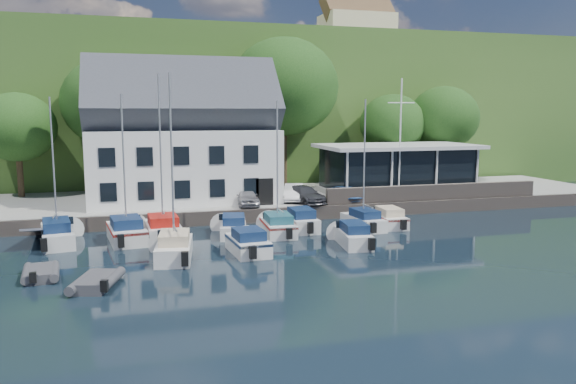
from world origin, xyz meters
name	(u,v)px	position (x,y,z in m)	size (l,w,h in m)	color
ground	(345,259)	(0.00, 0.00, 0.00)	(180.00, 180.00, 0.00)	black
quay	(268,201)	(0.00, 17.50, 0.50)	(60.00, 13.00, 1.00)	gray
quay_face	(290,214)	(0.00, 11.00, 0.50)	(60.00, 0.30, 1.00)	#645850
hillside	(201,111)	(0.00, 62.00, 8.00)	(160.00, 75.00, 16.00)	#294A1B
field_patch	(240,63)	(8.00, 70.00, 16.15)	(50.00, 30.00, 0.30)	#616934
farmhouse	(356,28)	(22.00, 52.00, 20.10)	(10.40, 7.00, 8.20)	beige
harbor_building	(183,145)	(-7.00, 16.50, 5.35)	(14.40, 8.20, 8.70)	silver
club_pavilion	(397,168)	(11.00, 16.00, 3.05)	(13.20, 7.20, 4.10)	black
seawall	(435,192)	(12.00, 11.40, 1.60)	(18.00, 0.50, 1.20)	#645850
gangway	(40,241)	(-16.50, 9.00, 0.00)	(1.20, 6.00, 1.40)	#B8B7BC
car_silver	(246,196)	(-2.83, 12.84, 1.65)	(1.54, 3.84, 1.31)	#9E9EA2
car_white	(294,192)	(1.17, 13.94, 1.65)	(1.38, 3.94, 1.30)	white
car_dgrey	(304,194)	(1.70, 12.81, 1.63)	(1.77, 4.36, 1.27)	#323338
car_blue	(346,193)	(5.15, 12.98, 1.59)	(1.36, 3.45, 1.18)	#305793
flagpole	(400,139)	(9.63, 12.85, 5.73)	(2.27, 0.20, 9.45)	silver
tree_0	(18,145)	(-19.63, 21.98, 5.21)	(6.16, 6.16, 8.42)	#14350F
tree_1	(113,126)	(-12.29, 22.38, 6.69)	(8.33, 8.33, 11.39)	#14350F
tree_2	(207,127)	(-4.44, 21.87, 6.57)	(8.15, 8.15, 11.13)	#14350F
tree_3	(284,112)	(2.86, 22.78, 7.80)	(9.95, 9.95, 13.60)	#14350F
tree_4	(392,139)	(13.42, 22.00, 5.27)	(6.25, 6.25, 8.54)	#14350F
tree_5	(443,134)	(18.64, 21.47, 5.67)	(6.83, 6.83, 9.34)	#14350F
boat_r1_0	(53,167)	(-15.35, 7.92, 4.67)	(1.91, 6.93, 9.35)	silver
boat_r1_1	(124,164)	(-11.37, 7.49, 4.75)	(2.18, 6.25, 9.51)	silver
boat_r1_2	(161,164)	(-9.18, 7.62, 4.71)	(2.20, 6.14, 9.42)	silver
boat_r1_3	(233,225)	(-4.78, 7.47, 0.67)	(1.78, 5.57, 1.35)	silver
boat_r1_4	(277,169)	(-1.95, 7.01, 4.21)	(1.96, 6.11, 8.43)	silver
boat_r1_5	(300,219)	(-0.14, 7.86, 0.75)	(1.84, 5.54, 1.50)	silver
boat_r1_6	(364,167)	(4.06, 7.04, 4.19)	(1.70, 5.63, 8.38)	silver
boat_r1_7	(388,216)	(6.06, 7.40, 0.68)	(1.72, 5.56, 1.35)	silver
boat_r2_1	(172,174)	(-8.88, 2.54, 4.63)	(1.97, 6.12, 9.27)	silver
boat_r2_2	(248,241)	(-4.80, 2.67, 0.71)	(1.98, 5.14, 1.42)	silver
boat_r2_3	(353,233)	(1.61, 2.91, 0.70)	(1.68, 5.69, 1.40)	silver
dinghy_0	(41,271)	(-15.31, 0.68, 0.33)	(1.71, 2.84, 0.66)	#393A3E
dinghy_1	(96,280)	(-12.67, -1.54, 0.35)	(1.81, 3.02, 0.71)	#393A3E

